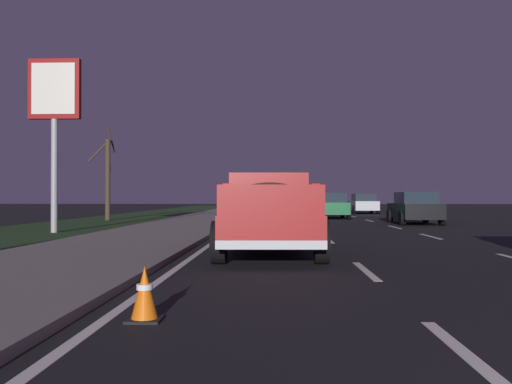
{
  "coord_description": "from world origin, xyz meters",
  "views": [
    {
      "loc": [
        -1.7,
        3.32,
        1.31
      ],
      "look_at": [
        12.28,
        3.85,
        1.43
      ],
      "focal_mm": 38.21,
      "sensor_mm": 36.0,
      "label": 1
    }
  ],
  "objects_px": {
    "sedan_green": "(331,205)",
    "gas_price_sign": "(54,103)",
    "sedan_silver": "(363,204)",
    "bare_tree_far": "(108,176)",
    "pickup_truck": "(269,211)",
    "traffic_cone_near": "(145,294)",
    "sedan_black": "(415,208)"
  },
  "relations": [
    {
      "from": "sedan_black",
      "to": "traffic_cone_near",
      "type": "bearing_deg",
      "value": 158.88
    },
    {
      "from": "sedan_green",
      "to": "gas_price_sign",
      "type": "bearing_deg",
      "value": 139.97
    },
    {
      "from": "sedan_silver",
      "to": "bare_tree_far",
      "type": "relative_size",
      "value": 0.85
    },
    {
      "from": "sedan_green",
      "to": "traffic_cone_near",
      "type": "relative_size",
      "value": 7.61
    },
    {
      "from": "pickup_truck",
      "to": "sedan_black",
      "type": "relative_size",
      "value": 1.23
    },
    {
      "from": "pickup_truck",
      "to": "sedan_silver",
      "type": "relative_size",
      "value": 1.24
    },
    {
      "from": "sedan_green",
      "to": "sedan_silver",
      "type": "height_order",
      "value": "same"
    },
    {
      "from": "pickup_truck",
      "to": "traffic_cone_near",
      "type": "xyz_separation_m",
      "value": [
        -6.77,
        1.21,
        -0.7
      ]
    },
    {
      "from": "gas_price_sign",
      "to": "traffic_cone_near",
      "type": "relative_size",
      "value": 10.96
    },
    {
      "from": "sedan_black",
      "to": "gas_price_sign",
      "type": "height_order",
      "value": "gas_price_sign"
    },
    {
      "from": "sedan_silver",
      "to": "bare_tree_far",
      "type": "xyz_separation_m",
      "value": [
        -12.66,
        16.27,
        1.68
      ]
    },
    {
      "from": "pickup_truck",
      "to": "sedan_green",
      "type": "distance_m",
      "value": 21.0
    },
    {
      "from": "sedan_black",
      "to": "sedan_silver",
      "type": "bearing_deg",
      "value": -0.37
    },
    {
      "from": "sedan_black",
      "to": "traffic_cone_near",
      "type": "relative_size",
      "value": 7.65
    },
    {
      "from": "sedan_black",
      "to": "traffic_cone_near",
      "type": "distance_m",
      "value": 22.36
    },
    {
      "from": "pickup_truck",
      "to": "bare_tree_far",
      "type": "xyz_separation_m",
      "value": [
        17.74,
        9.32,
        1.49
      ]
    },
    {
      "from": "sedan_green",
      "to": "sedan_silver",
      "type": "distance_m",
      "value": 10.3
    },
    {
      "from": "traffic_cone_near",
      "to": "sedan_green",
      "type": "bearing_deg",
      "value": -9.66
    },
    {
      "from": "gas_price_sign",
      "to": "bare_tree_far",
      "type": "height_order",
      "value": "gas_price_sign"
    },
    {
      "from": "gas_price_sign",
      "to": "sedan_black",
      "type": "bearing_deg",
      "value": -64.8
    },
    {
      "from": "sedan_silver",
      "to": "bare_tree_far",
      "type": "bearing_deg",
      "value": 127.88
    },
    {
      "from": "sedan_green",
      "to": "sedan_silver",
      "type": "bearing_deg",
      "value": -19.79
    },
    {
      "from": "gas_price_sign",
      "to": "traffic_cone_near",
      "type": "height_order",
      "value": "gas_price_sign"
    },
    {
      "from": "sedan_silver",
      "to": "sedan_black",
      "type": "bearing_deg",
      "value": 179.63
    },
    {
      "from": "pickup_truck",
      "to": "bare_tree_far",
      "type": "distance_m",
      "value": 20.1
    },
    {
      "from": "sedan_silver",
      "to": "gas_price_sign",
      "type": "bearing_deg",
      "value": 147.37
    },
    {
      "from": "sedan_silver",
      "to": "gas_price_sign",
      "type": "relative_size",
      "value": 0.69
    },
    {
      "from": "gas_price_sign",
      "to": "bare_tree_far",
      "type": "relative_size",
      "value": 1.23
    },
    {
      "from": "sedan_silver",
      "to": "traffic_cone_near",
      "type": "bearing_deg",
      "value": 167.61
    },
    {
      "from": "pickup_truck",
      "to": "sedan_silver",
      "type": "xyz_separation_m",
      "value": [
        30.4,
        -6.95,
        -0.2
      ]
    },
    {
      "from": "bare_tree_far",
      "to": "traffic_cone_near",
      "type": "relative_size",
      "value": 8.91
    },
    {
      "from": "pickup_truck",
      "to": "sedan_green",
      "type": "bearing_deg",
      "value": -9.49
    }
  ]
}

